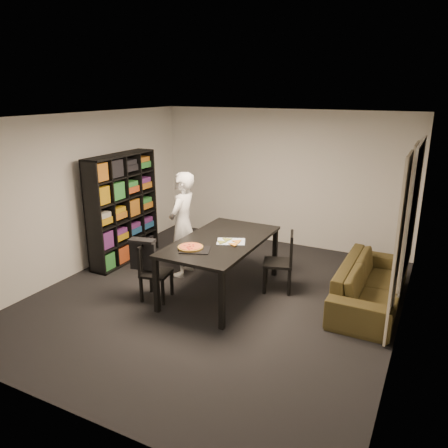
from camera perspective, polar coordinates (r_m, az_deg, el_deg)
The scene contains 16 objects.
room at distance 6.07m, azimuth -1.13°, elevation 1.45°, with size 5.01×5.51×2.61m.
window_pane at distance 5.94m, azimuth 23.49°, elevation 1.63°, with size 0.02×1.40×1.60m, color black.
window_frame at distance 5.94m, azimuth 23.45°, elevation 1.64°, with size 0.03×1.52×1.72m, color white.
curtain_left at distance 5.55m, azimuth 21.79°, elevation -3.01°, with size 0.03×0.70×2.25m, color beige.
curtain_right at distance 6.54m, azimuth 22.74°, elevation -0.13°, with size 0.03×0.70×2.25m, color beige.
bookshelf at distance 7.82m, azimuth -13.08°, elevation 1.98°, with size 0.35×1.50×1.90m, color black.
dining_table at distance 6.42m, azimuth -0.40°, elevation -2.69°, with size 1.11×2.01×0.84m.
chair_left at distance 6.43m, azimuth -9.54°, elevation -5.65°, with size 0.46×0.46×0.84m.
chair_right at distance 6.63m, azimuth 7.83°, elevation -4.42°, with size 0.54×0.54×0.92m.
draped_jacket at distance 6.40m, azimuth -10.57°, elevation -3.76°, with size 0.40×0.23×0.46m.
person at distance 7.07m, azimuth -5.43°, elevation -0.07°, with size 0.63×0.41×1.71m, color silver.
baking_tray at distance 6.01m, azimuth -3.78°, elevation -3.37°, with size 0.40×0.32×0.01m, color black.
pepperoni_pizza at distance 6.04m, azimuth -4.40°, elevation -3.04°, with size 0.35×0.35×0.03m.
kitchen_towel at distance 6.31m, azimuth 0.92°, elevation -2.31°, with size 0.40×0.30×0.01m, color white.
pizza_slices at distance 6.27m, azimuth 0.76°, elevation -2.33°, with size 0.37×0.31×0.01m, color gold, non-canonical shape.
sofa at distance 6.59m, azimuth 18.62°, elevation -7.42°, with size 2.08×0.81×0.61m, color #3C3A18.
Camera 1 is at (2.75, -5.15, 2.96)m, focal length 35.00 mm.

